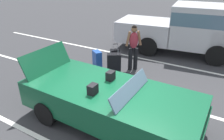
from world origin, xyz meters
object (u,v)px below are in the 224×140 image
convertible_car (117,104)px  traveler_person (134,45)px  duffel_bag (126,79)px  suitcase_medium_bright (97,59)px  parked_pickup_truck_near (186,28)px  suitcase_large_black (114,64)px  suitcase_small_carryon (115,55)px

convertible_car → traveler_person: (-0.99, 3.02, 0.34)m
duffel_bag → traveler_person: (-0.28, 1.12, 0.77)m
convertible_car → duffel_bag: (-0.71, 1.90, -0.43)m
suitcase_medium_bright → parked_pickup_truck_near: size_ratio=0.12×
parked_pickup_truck_near → suitcase_medium_bright: bearing=-135.1°
convertible_car → suitcase_medium_bright: size_ratio=6.79×
convertible_car → duffel_bag: 2.08m
duffel_bag → parked_pickup_truck_near: parked_pickup_truck_near is taller
suitcase_large_black → suitcase_medium_bright: suitcase_large_black is taller
suitcase_medium_bright → suitcase_small_carryon: suitcase_small_carryon is taller
traveler_person → suitcase_small_carryon: bearing=-153.0°
convertible_car → parked_pickup_truck_near: 5.73m
duffel_bag → parked_pickup_truck_near: size_ratio=0.13×
suitcase_small_carryon → traveler_person: 1.22m
traveler_person → parked_pickup_truck_near: (1.20, 2.68, 0.18)m
convertible_car → suitcase_small_carryon: bearing=121.1°
suitcase_medium_bright → traveler_person: size_ratio=0.38×
suitcase_large_black → parked_pickup_truck_near: parked_pickup_truck_near is taller
convertible_car → duffel_bag: convertible_car is taller
convertible_car → suitcase_medium_bright: bearing=132.3°
suitcase_small_carryon → duffel_bag: size_ratio=1.11×
suitcase_large_black → duffel_bag: suitcase_large_black is taller
suitcase_small_carryon → traveler_person: size_ratio=0.46×
convertible_car → suitcase_small_carryon: size_ratio=5.56×
duffel_bag → traveler_person: 1.39m
suitcase_large_black → suitcase_small_carryon: size_ratio=1.27×
suitcase_large_black → duffel_bag: bearing=-154.5°
suitcase_medium_bright → duffel_bag: bearing=-79.2°
traveler_person → parked_pickup_truck_near: size_ratio=0.32×
suitcase_small_carryon → suitcase_medium_bright: bearing=106.6°
suitcase_large_black → suitcase_small_carryon: 1.11m
suitcase_medium_bright → parked_pickup_truck_near: (2.47, 3.13, 0.80)m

